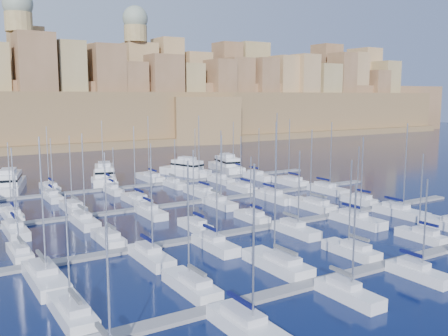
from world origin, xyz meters
TOP-DOWN VIEW (x-y plane):
  - ground at (0.00, 0.00)m, footprint 600.00×600.00m
  - pontoon_near at (0.00, -34.00)m, footprint 84.00×2.00m
  - pontoon_mid_near at (0.00, -12.00)m, footprint 84.00×2.00m
  - pontoon_mid_far at (0.00, 10.00)m, footprint 84.00×2.00m
  - pontoon_far at (0.00, 32.00)m, footprint 84.00×2.00m
  - sailboat_0 at (-36.36, -28.62)m, footprint 2.69×8.98m
  - sailboat_1 at (-23.83, -28.60)m, footprint 2.71×9.03m
  - sailboat_2 at (-11.83, -27.91)m, footprint 3.13×10.43m
  - sailboat_3 at (-0.51, -28.89)m, footprint 2.53×8.43m
  - sailboat_4 at (13.05, -29.31)m, footprint 2.27×7.58m
  - sailboat_7 at (-24.22, -39.85)m, footprint 2.98×9.94m
  - sailboat_8 at (-11.23, -38.83)m, footprint 2.36×7.86m
  - sailboat_9 at (-0.09, -38.75)m, footprint 2.31×7.70m
  - sailboat_12 at (-37.31, -7.31)m, footprint 2.27×7.58m
  - sailboat_13 at (-25.52, -6.91)m, footprint 2.52×8.39m
  - sailboat_14 at (-11.82, -7.26)m, footprint 2.30×7.67m
  - sailboat_15 at (-1.15, -7.31)m, footprint 2.27×7.58m
  - sailboat_16 at (13.26, -5.95)m, footprint 3.11×10.36m
  - sailboat_17 at (24.01, -7.10)m, footprint 2.40×8.01m
  - sailboat_18 at (-36.55, -18.22)m, footprint 3.21×10.69m
  - sailboat_19 at (-23.62, -17.40)m, footprint 2.71×9.03m
  - sailboat_20 at (-14.26, -17.29)m, footprint 2.64×8.80m
  - sailboat_21 at (-0.13, -17.23)m, footprint 2.60×8.68m
  - sailboat_22 at (12.17, -17.85)m, footprint 2.98×9.95m
  - sailboat_23 at (22.56, -17.85)m, footprint 2.98×9.95m
  - sailboat_24 at (-34.69, 15.20)m, footprint 2.59×8.62m
  - sailboat_25 at (-24.45, 15.51)m, footprint 2.77×9.24m
  - sailboat_26 at (-12.27, 15.65)m, footprint 2.86×9.54m
  - sailboat_27 at (2.00, 15.90)m, footprint 3.01×10.04m
  - sailboat_28 at (11.82, 15.11)m, footprint 2.53×8.44m
  - sailboat_29 at (25.82, 15.85)m, footprint 2.98×9.94m
  - sailboat_30 at (-35.92, 4.53)m, footprint 2.75×9.16m
  - sailboat_31 at (-25.59, 4.61)m, footprint 2.70×9.01m
  - sailboat_32 at (-14.05, 4.75)m, footprint 2.62×8.72m
  - sailboat_33 at (-0.21, 4.71)m, footprint 2.64×8.80m
  - sailboat_34 at (11.92, 3.92)m, footprint 3.12×10.40m
  - sailboat_35 at (26.40, 4.02)m, footprint 3.06×10.20m
  - sailboat_37 at (-23.60, 37.42)m, footprint 2.72×9.07m
  - sailboat_38 at (-11.20, 38.02)m, footprint 3.09×10.29m
  - sailboat_39 at (0.34, 38.26)m, footprint 3.23×10.78m
  - sailboat_40 at (12.69, 37.42)m, footprint 2.72×9.06m
  - sailboat_41 at (23.90, 36.91)m, footprint 2.41×8.03m
  - sailboat_43 at (-25.39, 27.09)m, footprint 2.41×8.02m
  - sailboat_44 at (-12.74, 27.48)m, footprint 2.17×7.24m
  - sailboat_45 at (1.48, 27.27)m, footprint 2.30×7.67m
  - sailboat_46 at (13.48, 26.80)m, footprint 2.59×8.63m
  - sailboat_47 at (23.92, 26.43)m, footprint 2.81×9.38m
  - motor_yacht_a at (-31.11, 42.06)m, footprint 9.84×18.56m
  - motor_yacht_b at (-9.94, 41.69)m, footprint 9.97×17.76m
  - motor_yacht_c at (11.30, 40.48)m, footprint 9.03×15.11m
  - motor_yacht_d at (24.06, 41.04)m, footprint 7.35×16.26m
  - fortified_city at (-0.19, 155.26)m, footprint 460.00×108.95m

SIDE VIEW (x-z plane):
  - ground at x=0.00m, z-range 0.00..0.00m
  - pontoon_near at x=0.00m, z-range 0.00..0.40m
  - pontoon_mid_near at x=0.00m, z-range 0.00..0.40m
  - pontoon_mid_far at x=0.00m, z-range 0.00..0.40m
  - pontoon_far at x=0.00m, z-range 0.00..0.40m
  - sailboat_44 at x=-12.74m, z-range -4.38..5.77m
  - sailboat_15 at x=-1.15m, z-range -4.79..6.20m
  - sailboat_45 at x=1.48m, z-range -4.88..6.29m
  - sailboat_12 at x=-37.31m, z-range -4.93..6.35m
  - sailboat_17 at x=24.01m, z-range -4.96..6.38m
  - sailboat_9 at x=-0.09m, z-range -5.22..6.65m
  - sailboat_46 at x=13.48m, z-range -5.11..6.55m
  - sailboat_8 at x=-11.23m, z-range -5.53..6.97m
  - sailboat_28 at x=11.82m, z-range -5.41..6.85m
  - sailboat_14 at x=-11.82m, z-range -5.64..7.09m
  - sailboat_4 at x=13.05m, z-range -5.66..7.11m
  - sailboat_43 at x=-25.39m, z-range -5.62..7.07m
  - sailboat_3 at x=-0.51m, z-range -5.68..7.14m
  - sailboat_0 at x=-36.36m, z-range -5.45..6.90m
  - sailboat_13 at x=-25.52m, z-range -5.84..7.30m
  - sailboat_21 at x=-0.13m, z-range -5.74..7.21m
  - sailboat_32 at x=-14.05m, z-range -5.73..7.19m
  - sailboat_40 at x=12.69m, z-range -5.60..7.06m
  - sailboat_24 at x=-34.69m, z-range -5.88..7.34m
  - sailboat_20 at x=-14.26m, z-range -5.85..7.32m
  - sailboat_47 at x=23.92m, z-range -5.77..7.24m
  - sailboat_19 at x=-23.62m, z-range -6.00..7.48m
  - sailboat_30 at x=-35.92m, z-range -5.98..7.46m
  - sailboat_41 at x=23.90m, z-range -6.27..7.75m
  - sailboat_25 at x=-24.45m, z-range -6.20..7.69m
  - sailboat_1 at x=-23.83m, z-range -6.40..7.89m
  - sailboat_37 at x=-23.60m, z-range -6.41..7.90m
  - sailboat_33 at x=-0.21m, z-range -6.54..8.04m
  - sailboat_31 at x=-25.59m, z-range -6.79..8.30m
  - sailboat_22 at x=12.17m, z-range -6.49..8.01m
  - sailboat_26 at x=-12.27m, z-range -6.79..8.30m
  - sailboat_16 at x=13.26m, z-range -6.68..8.20m
  - sailboat_7 at x=-24.22m, z-range -6.97..8.49m
  - sailboat_29 at x=25.82m, z-range -7.01..8.53m
  - sailboat_38 at x=-11.20m, z-range -6.84..8.37m
  - sailboat_35 at x=26.40m, z-range -6.94..8.47m
  - sailboat_23 at x=22.56m, z-range -7.40..8.94m
  - sailboat_27 at x=2.00m, z-range -7.64..9.19m
  - sailboat_39 at x=0.34m, z-range -7.20..8.75m
  - sailboat_18 at x=-36.55m, z-range -7.56..9.12m
  - sailboat_34 at x=11.92m, z-range -8.02..9.58m
  - sailboat_2 at x=-11.83m, z-range -8.15..9.73m
  - motor_yacht_a at x=-31.11m, z-range -0.90..4.35m
  - motor_yacht_c at x=11.30m, z-range -0.90..4.35m
  - motor_yacht_d at x=24.06m, z-range -0.90..4.35m
  - motor_yacht_b at x=-9.94m, z-range -0.90..4.35m
  - fortified_city at x=-0.19m, z-range -15.02..44.50m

